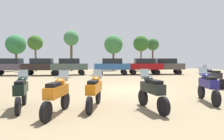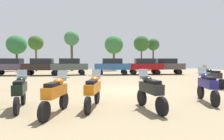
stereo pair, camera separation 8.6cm
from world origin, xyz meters
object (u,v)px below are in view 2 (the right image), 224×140
Objects in this scene: tree_4 at (153,45)px; motorcycle_9 at (212,77)px; motorcycle_8 at (55,93)px; tree_3 at (114,45)px; tree_7 at (17,45)px; car_1 at (166,65)px; tree_6 at (142,44)px; car_3 at (112,65)px; car_5 at (145,65)px; motorcycle_7 at (20,90)px; car_6 at (42,65)px; car_4 at (69,65)px; motorcycle_6 at (150,90)px; motorcycle_1 at (93,89)px; tree_5 at (36,43)px; car_2 at (11,65)px; tree_2 at (72,39)px; motorcycle_4 at (207,85)px.

motorcycle_9 is at bearing -100.07° from tree_4.
tree_3 is at bearing 92.69° from motorcycle_8.
tree_7 is at bearing 178.84° from tree_3.
car_1 is 0.77× the size of tree_7.
tree_6 is (4.71, -1.00, 0.16)m from tree_3.
car_5 is (4.08, -0.14, 0.00)m from car_3.
motorcycle_7 is 0.49× the size of car_6.
motorcycle_7 is 0.48× the size of car_5.
tree_4 is at bearing -63.24° from car_4.
tree_4 is (7.32, 0.36, 0.09)m from tree_3.
motorcycle_6 is 17.99m from car_1.
car_6 is at bearing -149.05° from tree_6.
tree_7 is at bearing 66.17° from car_5.
tree_5 is (-8.37, 24.16, 3.78)m from motorcycle_1.
car_4 is (-2.42, 15.95, 0.46)m from motorcycle_1.
tree_2 is (6.37, 7.89, 4.04)m from car_2.
tree_5 is at bearing -174.95° from tree_4.
motorcycle_1 is at bearing -65.31° from tree_7.
tree_3 is at bearing 75.51° from motorcycle_6.
tree_4 is 0.96× the size of tree_7.
car_1 is 24.15m from tree_7.
tree_4 is 2.94m from tree_6.
tree_3 is at bearing 11.03° from tree_2.
car_5 is (6.86, 15.55, 0.46)m from motorcycle_1.
tree_3 is (-5.38, 9.89, 3.29)m from car_1.
motorcycle_7 is at bearing -115.80° from tree_6.
motorcycle_1 is 16.14m from car_4.
car_2 is at bearing 82.73° from car_6.
tree_7 is at bearing 18.83° from car_2.
tree_5 is at bearing 56.34° from car_3.
motorcycle_7 is 0.35× the size of tree_6.
motorcycle_4 is at bearing -140.55° from motorcycle_9.
car_6 reaches higher than motorcycle_1.
tree_4 is at bearing -0.13° from car_1.
tree_2 is at bearing 122.01° from motorcycle_4.
motorcycle_9 is 20.87m from car_2.
motorcycle_6 is 30.15m from tree_7.
tree_3 is 4.82m from tree_6.
car_4 is 12.23m from tree_3.
motorcycle_1 is at bearing 155.07° from motorcycle_6.
motorcycle_6 is at bearing -148.01° from motorcycle_4.
motorcycle_4 is at bearing -135.79° from car_2.
tree_3 reaches higher than motorcycle_1.
tree_3 is (4.37, 25.57, 3.75)m from motorcycle_1.
car_6 reaches higher than motorcycle_7.
motorcycle_7 is at bearing -172.58° from motorcycle_9.
tree_6 is at bearing -152.36° from tree_4.
car_2 is 10.92m from tree_2.
car_1 and car_3 have the same top height.
motorcycle_4 is at bearing -168.53° from car_3.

